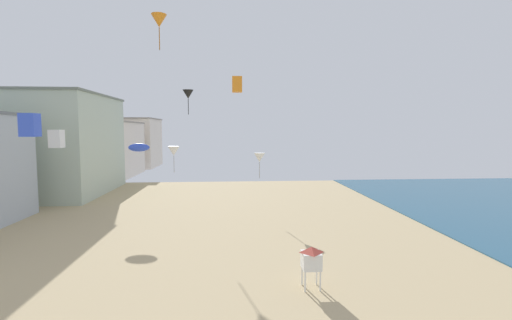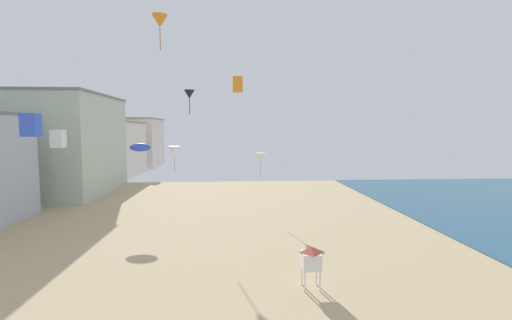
# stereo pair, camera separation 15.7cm
# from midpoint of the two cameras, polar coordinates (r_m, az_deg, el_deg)

# --- Properties ---
(boardwalk_hotel_mid) EXTENTS (18.19, 18.85, 14.69)m
(boardwalk_hotel_mid) POSITION_cam_midpoint_polar(r_m,az_deg,el_deg) (61.13, -30.58, 2.17)
(boardwalk_hotel_mid) COLOR #B7C6B2
(boardwalk_hotel_mid) RESTS_ON ground
(boardwalk_hotel_far) EXTENTS (15.82, 15.90, 11.20)m
(boardwalk_hotel_far) POSITION_cam_midpoint_polar(r_m,az_deg,el_deg) (80.48, -23.77, 1.67)
(boardwalk_hotel_far) COLOR silver
(boardwalk_hotel_far) RESTS_ON ground
(boardwalk_hotel_distant) EXTENTS (17.27, 14.99, 12.46)m
(boardwalk_hotel_distant) POSITION_cam_midpoint_polar(r_m,az_deg,el_deg) (97.34, -20.19, 2.63)
(boardwalk_hotel_distant) COLOR silver
(boardwalk_hotel_distant) RESTS_ON ground
(lifeguard_stand) EXTENTS (1.10, 1.10, 2.55)m
(lifeguard_stand) POSITION_cam_midpoint_polar(r_m,az_deg,el_deg) (22.23, 9.04, -15.32)
(lifeguard_stand) COLOR white
(lifeguard_stand) RESTS_ON ground
(kite_white_delta) EXTENTS (0.89, 0.89, 2.02)m
(kite_white_delta) POSITION_cam_midpoint_polar(r_m,az_deg,el_deg) (28.11, -12.83, 1.42)
(kite_white_delta) COLOR white
(kite_black_delta) EXTENTS (1.29, 1.29, 2.93)m
(kite_black_delta) POSITION_cam_midpoint_polar(r_m,az_deg,el_deg) (43.99, -10.55, 10.31)
(kite_black_delta) COLOR black
(kite_orange_box) EXTENTS (0.79, 0.79, 1.24)m
(kite_orange_box) POSITION_cam_midpoint_polar(r_m,az_deg,el_deg) (29.28, -2.82, 12.01)
(kite_orange_box) COLOR orange
(kite_blue_box) EXTENTS (0.98, 0.98, 1.54)m
(kite_blue_box) POSITION_cam_midpoint_polar(r_m,az_deg,el_deg) (27.89, -32.28, 4.77)
(kite_blue_box) COLOR blue
(kite_white_delta_2) EXTENTS (1.27, 1.27, 2.89)m
(kite_white_delta_2) POSITION_cam_midpoint_polar(r_m,az_deg,el_deg) (40.21, 0.84, 0.39)
(kite_white_delta_2) COLOR white
(kite_blue_parafoil) EXTENTS (2.35, 0.65, 0.91)m
(kite_blue_parafoil) POSITION_cam_midpoint_polar(r_m,az_deg,el_deg) (41.93, -17.99, 1.93)
(kite_blue_parafoil) COLOR blue
(kite_white_box) EXTENTS (1.12, 1.12, 1.76)m
(kite_white_box) POSITION_cam_midpoint_polar(r_m,az_deg,el_deg) (39.64, -29.07, 3.01)
(kite_white_box) COLOR white
(kite_orange_delta) EXTENTS (1.24, 1.24, 2.82)m
(kite_orange_delta) POSITION_cam_midpoint_polar(r_m,az_deg,el_deg) (31.75, -15.04, 20.73)
(kite_orange_delta) COLOR orange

